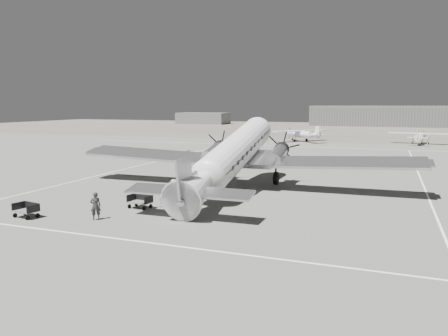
# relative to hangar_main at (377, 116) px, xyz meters

# --- Properties ---
(ground) EXTENTS (260.00, 260.00, 0.00)m
(ground) POSITION_rel_hangar_main_xyz_m (-5.00, -120.00, -3.30)
(ground) COLOR slate
(ground) RESTS_ON ground
(taxi_line_near) EXTENTS (60.00, 0.15, 0.01)m
(taxi_line_near) POSITION_rel_hangar_main_xyz_m (-5.00, -134.00, -3.29)
(taxi_line_near) COLOR white
(taxi_line_near) RESTS_ON ground
(taxi_line_right) EXTENTS (0.15, 80.00, 0.01)m
(taxi_line_right) POSITION_rel_hangar_main_xyz_m (7.00, -120.00, -3.29)
(taxi_line_right) COLOR white
(taxi_line_right) RESTS_ON ground
(taxi_line_left) EXTENTS (0.15, 60.00, 0.01)m
(taxi_line_left) POSITION_rel_hangar_main_xyz_m (-23.00, -110.00, -3.29)
(taxi_line_left) COLOR white
(taxi_line_left) RESTS_ON ground
(taxi_line_horizon) EXTENTS (90.00, 0.15, 0.01)m
(taxi_line_horizon) POSITION_rel_hangar_main_xyz_m (-5.00, -80.00, -3.29)
(taxi_line_horizon) COLOR white
(taxi_line_horizon) RESTS_ON ground
(grass_infield) EXTENTS (260.00, 90.00, 0.01)m
(grass_infield) POSITION_rel_hangar_main_xyz_m (-5.00, -25.00, -3.30)
(grass_infield) COLOR #626053
(grass_infield) RESTS_ON ground
(hangar_main) EXTENTS (42.00, 14.00, 6.60)m
(hangar_main) POSITION_rel_hangar_main_xyz_m (0.00, 0.00, 0.00)
(hangar_main) COLOR #5E5E5E
(hangar_main) RESTS_ON ground
(shed_secondary) EXTENTS (18.00, 10.00, 4.00)m
(shed_secondary) POSITION_rel_hangar_main_xyz_m (-60.00, -5.00, -1.30)
(shed_secondary) COLOR #616161
(shed_secondary) RESTS_ON ground
(dc3_airliner) EXTENTS (30.68, 21.76, 5.73)m
(dc3_airliner) POSITION_rel_hangar_main_xyz_m (-7.76, -119.89, -0.44)
(dc3_airliner) COLOR silver
(dc3_airliner) RESTS_ON ground
(light_plane_left) EXTENTS (15.09, 15.30, 2.47)m
(light_plane_left) POSITION_rel_hangar_main_xyz_m (-11.56, -69.93, -2.07)
(light_plane_left) COLOR white
(light_plane_left) RESTS_ON ground
(light_plane_right) EXTENTS (12.44, 10.74, 2.30)m
(light_plane_right) POSITION_rel_hangar_main_xyz_m (9.28, -67.95, -2.15)
(light_plane_right) COLOR white
(light_plane_right) RESTS_ON ground
(baggage_cart_near) EXTENTS (1.77, 1.36, 0.93)m
(baggage_cart_near) POSITION_rel_hangar_main_xyz_m (-11.71, -127.65, -2.84)
(baggage_cart_near) COLOR #616161
(baggage_cart_near) RESTS_ON ground
(baggage_cart_far) EXTENTS (1.78, 1.40, 0.91)m
(baggage_cart_far) POSITION_rel_hangar_main_xyz_m (-17.09, -132.29, -2.85)
(baggage_cart_far) COLOR #616161
(baggage_cart_far) RESTS_ON ground
(ground_crew) EXTENTS (0.75, 0.72, 1.73)m
(ground_crew) POSITION_rel_hangar_main_xyz_m (-12.68, -131.17, -2.43)
(ground_crew) COLOR #292929
(ground_crew) RESTS_ON ground
(ramp_agent) EXTENTS (0.79, 0.89, 1.54)m
(ramp_agent) POSITION_rel_hangar_main_xyz_m (-10.43, -126.55, -2.53)
(ramp_agent) COLOR silver
(ramp_agent) RESTS_ON ground
(passenger) EXTENTS (0.62, 0.88, 1.70)m
(passenger) POSITION_rel_hangar_main_xyz_m (-10.38, -125.23, -2.45)
(passenger) COLOR #B9B9B7
(passenger) RESTS_ON ground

